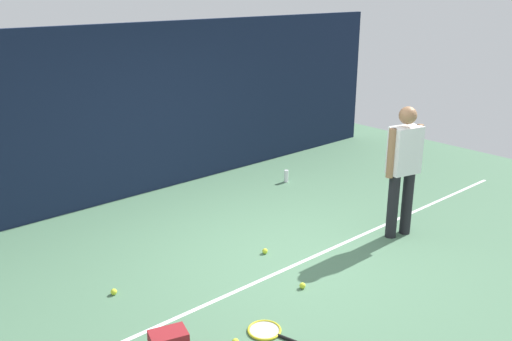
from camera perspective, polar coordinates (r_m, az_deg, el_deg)
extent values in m
plane|color=#4C7556|center=(6.68, 2.28, -8.99)|extent=(12.00, 12.00, 0.00)
cube|color=#141E38|center=(8.55, -11.60, 6.07)|extent=(10.00, 0.10, 2.59)
cube|color=white|center=(6.52, 3.88, -9.76)|extent=(9.00, 0.05, 0.00)
cylinder|color=black|center=(7.40, 15.32, -3.23)|extent=(0.14, 0.14, 0.85)
cylinder|color=black|center=(7.25, 13.93, -3.58)|extent=(0.14, 0.14, 0.85)
cube|color=white|center=(7.09, 15.10, 2.04)|extent=(0.44, 0.30, 0.60)
sphere|color=#9E704C|center=(6.98, 15.41, 5.50)|extent=(0.22, 0.22, 0.22)
cylinder|color=#9E704C|center=(7.24, 16.38, 2.19)|extent=(0.09, 0.09, 0.62)
cylinder|color=#9E704C|center=(6.95, 13.76, 1.73)|extent=(0.09, 0.09, 0.62)
cylinder|color=black|center=(5.29, 3.75, -17.12)|extent=(0.11, 0.30, 0.03)
torus|color=gold|center=(5.41, 0.87, -16.14)|extent=(0.40, 0.40, 0.02)
cylinder|color=#B2B2B2|center=(5.41, 0.87, -16.14)|extent=(0.34, 0.34, 0.00)
sphere|color=#CCE033|center=(6.13, -14.46, -12.02)|extent=(0.07, 0.07, 0.07)
sphere|color=#CCE033|center=(6.07, 4.82, -11.75)|extent=(0.07, 0.07, 0.07)
sphere|color=#CCE033|center=(6.76, 0.93, -8.31)|extent=(0.07, 0.07, 0.07)
cylinder|color=white|center=(9.12, 3.14, -0.57)|extent=(0.07, 0.07, 0.20)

